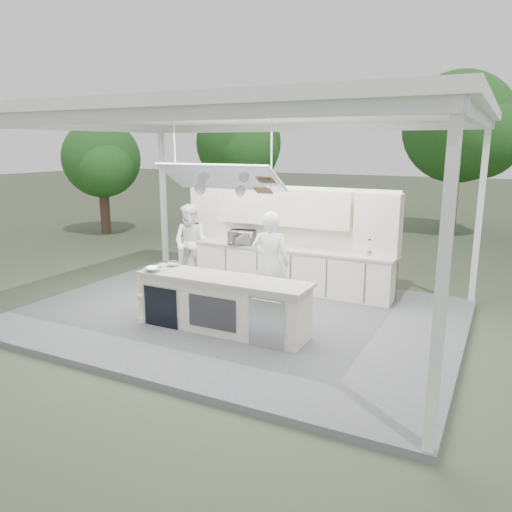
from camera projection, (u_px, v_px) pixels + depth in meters
The scene contains 12 objects.
ground at pixel (239, 319), 9.55m from camera, with size 90.00×90.00×0.00m, color #414831.
stage_deck at pixel (239, 316), 9.53m from camera, with size 8.00×6.00×0.12m, color #5C5C60.
tent at pixel (237, 118), 8.71m from camera, with size 8.20×6.20×3.86m.
demo_island at pixel (222, 304), 8.54m from camera, with size 3.10×0.79×0.95m.
back_counter at pixel (280, 267), 11.07m from camera, with size 5.08×0.72×0.95m.
back_wall_unit at pixel (303, 224), 10.84m from camera, with size 5.05×0.48×2.25m.
tree_cluster at pixel (369, 143), 17.38m from camera, with size 19.55×9.40×5.85m.
head_chef at pixel (270, 264), 9.22m from camera, with size 0.72×0.47×1.96m, color white.
sous_chef at pixel (191, 243), 11.56m from camera, with size 0.88×0.68×1.80m, color white.
toaster_oven at pixel (242, 237), 11.13m from camera, with size 0.57×0.39×0.32m, color silver.
bowl_large at pixel (153, 269), 8.81m from camera, with size 0.29×0.29×0.07m, color silver.
bowl_small at pixel (173, 264), 9.19m from camera, with size 0.24×0.24×0.07m, color silver.
Camera 1 is at (4.41, -7.91, 3.28)m, focal length 35.00 mm.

